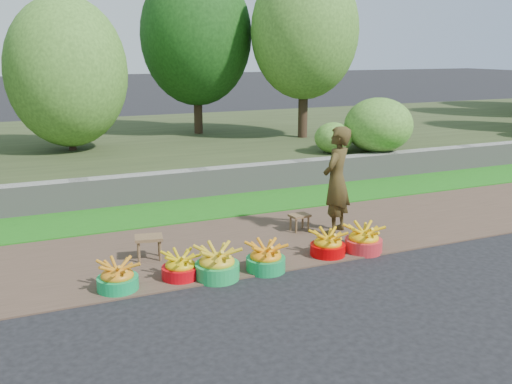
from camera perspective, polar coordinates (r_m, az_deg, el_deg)
name	(u,v)px	position (r m, az deg, el deg)	size (l,w,h in m)	color
ground_plane	(298,270)	(7.52, 4.21, -7.77)	(120.00, 120.00, 0.00)	black
dirt_shoulder	(259,240)	(8.56, 0.29, -4.86)	(80.00, 2.50, 0.02)	#4B372A
grass_verge	(214,207)	(10.34, -4.23, -1.49)	(80.00, 1.50, 0.04)	#1D6C15
retaining_wall	(199,183)	(11.05, -5.73, 0.87)	(80.00, 0.35, 0.55)	gray
earth_bank	(142,146)	(15.71, -11.33, 4.53)	(80.00, 10.00, 0.50)	#333E1F
vegetation	(453,52)	(19.41, 19.06, 13.06)	(25.50, 7.71, 4.52)	#302116
basin_a	(117,278)	(7.02, -13.68, -8.33)	(0.49, 0.49, 0.36)	#0D944B
basin_b	(180,267)	(7.22, -7.59, -7.47)	(0.47, 0.47, 0.35)	#C2050E
basin_c	(217,264)	(7.18, -3.92, -7.23)	(0.56, 0.56, 0.42)	green
basin_d	(266,258)	(7.40, 0.98, -6.65)	(0.51, 0.51, 0.38)	#148B45
basin_e	(328,245)	(7.98, 7.20, -5.27)	(0.49, 0.49, 0.36)	#C20003
basin_f	(364,240)	(8.21, 10.71, -4.73)	(0.53, 0.53, 0.40)	red
stool_left	(149,241)	(7.85, -10.67, -4.84)	(0.42, 0.35, 0.32)	brown
stool_right	(300,218)	(8.95, 4.38, -2.58)	(0.32, 0.26, 0.26)	brown
vendor_woman	(336,180)	(8.77, 8.05, 1.15)	(0.60, 0.40, 1.66)	black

